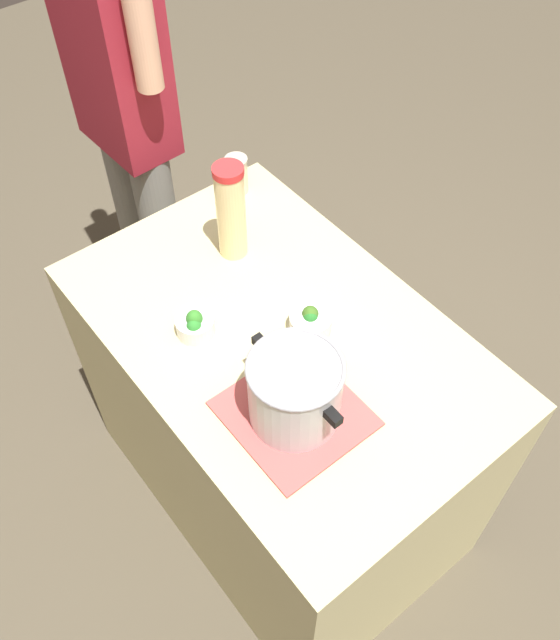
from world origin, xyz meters
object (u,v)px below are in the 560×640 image
(broccoli_bowl_center, at_px, (195,325))
(person_cook, at_px, (129,131))
(lemonade_pitcher, at_px, (231,212))
(mason_jar, at_px, (237,175))
(cooking_pot, at_px, (295,390))
(broccoli_bowl_front, at_px, (310,322))

(broccoli_bowl_center, distance_m, person_cook, 0.87)
(lemonade_pitcher, bearing_deg, mason_jar, -38.79)
(cooking_pot, relative_size, broccoli_bowl_front, 2.66)
(lemonade_pitcher, bearing_deg, broccoli_bowl_center, 125.44)
(cooking_pot, height_order, broccoli_bowl_front, cooking_pot)
(mason_jar, height_order, person_cook, person_cook)
(broccoli_bowl_center, bearing_deg, broccoli_bowl_front, -126.80)
(lemonade_pitcher, distance_m, mason_jar, 0.28)
(cooking_pot, height_order, mason_jar, cooking_pot)
(cooking_pot, distance_m, lemonade_pitcher, 0.57)
(mason_jar, distance_m, broccoli_bowl_front, 0.59)
(broccoli_bowl_center, bearing_deg, lemonade_pitcher, -54.56)
(lemonade_pitcher, height_order, mason_jar, lemonade_pitcher)
(broccoli_bowl_front, bearing_deg, broccoli_bowl_center, 53.20)
(mason_jar, relative_size, person_cook, 0.07)
(lemonade_pitcher, bearing_deg, broccoli_bowl_front, 177.64)
(cooking_pot, bearing_deg, mason_jar, -27.01)
(broccoli_bowl_front, distance_m, broccoli_bowl_center, 0.30)
(mason_jar, distance_m, broccoli_bowl_center, 0.57)
(cooking_pot, relative_size, broccoli_bowl_center, 2.88)
(lemonade_pitcher, distance_m, broccoli_bowl_front, 0.38)
(broccoli_bowl_front, distance_m, person_cook, 1.00)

